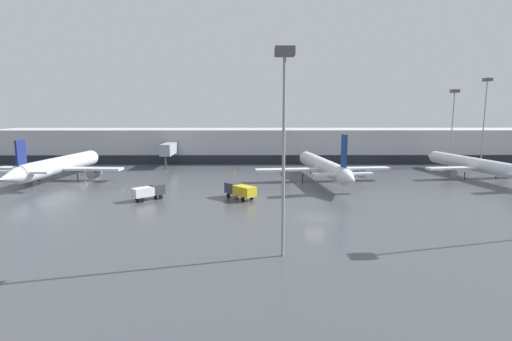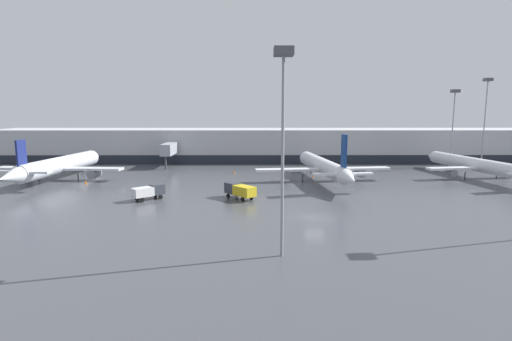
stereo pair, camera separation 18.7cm
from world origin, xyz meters
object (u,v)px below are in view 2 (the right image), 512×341
Objects in this scene: parked_jet_2 at (479,165)px; traffic_cone_3 at (234,172)px; traffic_cone_1 at (86,182)px; apron_light_mast_0 at (283,96)px; traffic_cone_0 at (313,176)px; apron_light_mast_4 at (454,106)px; service_truck_0 at (240,190)px; parked_jet_0 at (59,166)px; apron_light_mast_1 at (486,99)px; parked_jet_1 at (323,166)px; service_truck_1 at (149,191)px.

parked_jet_2 is 65.02× the size of traffic_cone_3.
apron_light_mast_0 is (35.52, -39.00, 15.20)m from traffic_cone_1.
traffic_cone_0 is 1.25× the size of traffic_cone_3.
parked_jet_2 is 80.26m from traffic_cone_1.
apron_light_mast_4 is at bearing 53.21° from apron_light_mast_0.
parked_jet_0 is at bearing 23.14° from service_truck_0.
service_truck_0 is 0.26× the size of apron_light_mast_1.
traffic_cone_3 is 67.09m from apron_light_mast_1.
service_truck_0 is at bearing -144.13° from apron_light_mast_4.
apron_light_mast_1 reaches higher than traffic_cone_1.
parked_jet_0 is 1.58× the size of apron_light_mast_1.
traffic_cone_1 is at bearing 85.51° from parked_jet_2.
parked_jet_1 is (53.99, -1.62, 0.01)m from parked_jet_0.
traffic_cone_1 reaches higher than traffic_cone_3.
apron_light_mast_4 reaches higher than traffic_cone_0.
apron_light_mast_4 reaches higher than service_truck_0.
service_truck_0 is at bearing -147.44° from apron_light_mast_1.
service_truck_1 reaches higher than traffic_cone_1.
service_truck_0 is at bearing 101.04° from apron_light_mast_0.
parked_jet_0 is 1.77× the size of apron_light_mast_0.
parked_jet_0 is 0.96× the size of parked_jet_2.
traffic_cone_1 is at bearing -163.32° from apron_light_mast_4.
apron_light_mast_4 reaches higher than traffic_cone_1.
parked_jet_2 is at bearing 45.28° from apron_light_mast_0.
traffic_cone_3 is at bearing 72.87° from parked_jet_2.
parked_jet_2 is at bearing -3.31° from traffic_cone_0.
parked_jet_2 is at bearing -8.41° from traffic_cone_3.
traffic_cone_1 is (-45.46, -7.91, -0.01)m from traffic_cone_0.
parked_jet_0 is 51.41× the size of traffic_cone_1.
parked_jet_2 is 27.45m from apron_light_mast_1.
parked_jet_1 is 33.31m from parked_jet_2.
traffic_cone_1 is 0.03× the size of apron_light_mast_0.
apron_light_mast_0 is at bearing -130.97° from apron_light_mast_1.
traffic_cone_3 is at bearing 161.80° from traffic_cone_0.
service_truck_0 is 66.68m from apron_light_mast_4.
apron_light_mast_1 is 8.90m from apron_light_mast_4.
traffic_cone_3 is (-2.22, 26.81, -1.20)m from service_truck_0.
apron_light_mast_0 reaches higher than service_truck_0.
traffic_cone_0 is 46.15m from traffic_cone_1.
parked_jet_1 is 1.61× the size of apron_light_mast_1.
parked_jet_2 reaches higher than traffic_cone_1.
service_truck_0 is 33.27m from traffic_cone_1.
traffic_cone_1 is 0.04× the size of apron_light_mast_4.
apron_light_mast_4 is at bearing -95.66° from service_truck_0.
apron_light_mast_0 is (-9.94, -46.91, 15.19)m from traffic_cone_0.
service_truck_1 is 0.25× the size of apron_light_mast_0.
apron_light_mast_1 reaches higher than apron_light_mast_4.
parked_jet_2 is 1.65× the size of apron_light_mast_1.
apron_light_mast_0 reaches higher than traffic_cone_3.
parked_jet_2 reaches higher than traffic_cone_3.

